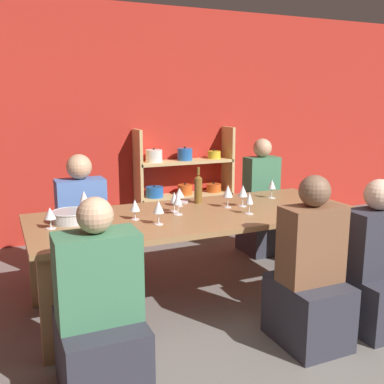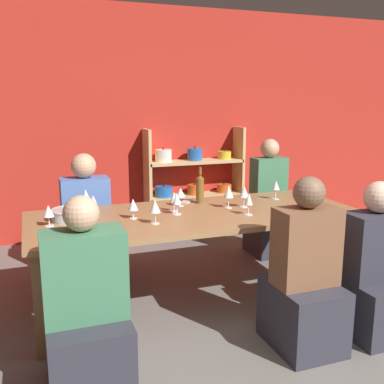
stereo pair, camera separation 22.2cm
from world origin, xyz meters
name	(u,v)px [view 2 (the right image)]	position (x,y,z in m)	size (l,w,h in m)	color
wall_back_red	(129,123)	(0.00, 3.83, 1.35)	(8.80, 0.06, 2.70)	red
shelf_unit	(195,188)	(0.77, 3.63, 0.55)	(1.23, 0.30, 1.28)	tan
dining_table	(196,222)	(0.07, 1.74, 0.67)	(2.60, 1.04, 0.74)	olive
mixing_bowl	(70,214)	(-0.89, 1.86, 0.79)	(0.28, 0.28, 0.09)	#B7BABC
wine_bottle_green	(200,188)	(0.22, 2.05, 0.87)	(0.07, 0.07, 0.31)	brown
wine_glass_red_a	(249,200)	(0.43, 1.55, 0.86)	(0.07, 0.07, 0.17)	white
wine_glass_red_b	(133,205)	(-0.44, 1.74, 0.85)	(0.08, 0.08, 0.15)	white
wine_glass_red_c	(174,198)	(-0.08, 1.85, 0.85)	(0.06, 0.06, 0.16)	white
wine_glass_white_a	(155,207)	(-0.32, 1.55, 0.87)	(0.08, 0.08, 0.18)	white
wine_glass_red_d	(229,192)	(0.38, 1.80, 0.88)	(0.08, 0.08, 0.19)	white
wine_glass_empty_a	(93,200)	(-0.69, 2.05, 0.84)	(0.06, 0.06, 0.14)	white
wine_glass_empty_b	(48,211)	(-1.04, 1.75, 0.85)	(0.08, 0.08, 0.15)	white
wine_glass_white_b	(276,186)	(0.92, 1.96, 0.87)	(0.07, 0.07, 0.17)	white
wine_glass_white_c	(177,199)	(-0.09, 1.75, 0.86)	(0.07, 0.07, 0.17)	white
wine_glass_empty_c	(86,195)	(-0.73, 2.18, 0.86)	(0.07, 0.07, 0.16)	white
wine_glass_empty_d	(244,192)	(0.51, 1.78, 0.87)	(0.08, 0.08, 0.18)	white
wine_glass_empty_e	(180,193)	(0.03, 2.00, 0.86)	(0.08, 0.08, 0.15)	white
cell_phone	(186,201)	(0.12, 2.13, 0.75)	(0.15, 0.16, 0.01)	silver
person_near_a	(373,279)	(1.06, 0.86, 0.39)	(0.44, 0.55, 1.09)	#2D2D38
person_far_a	(268,212)	(1.19, 2.56, 0.46)	(0.35, 0.44, 1.23)	#2D2D38
person_near_b	(87,325)	(-0.91, 0.85, 0.41)	(0.44, 0.55, 1.14)	#2D2D38
person_far_b	(87,233)	(-0.69, 2.58, 0.42)	(0.43, 0.54, 1.16)	#2D2D38
person_near_c	(304,287)	(0.49, 0.85, 0.42)	(0.41, 0.51, 1.16)	#2D2D38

